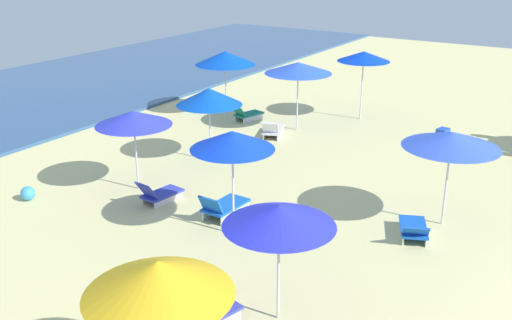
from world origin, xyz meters
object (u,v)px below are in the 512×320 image
object	(u,v)px
umbrella_1	(298,68)
umbrella_5	(279,215)
umbrella_7	(209,97)
lounge_chair_9_0	(223,207)
lounge_chair_4_0	(159,194)
beach_ball_1	(28,193)
lounge_chair_1_0	(273,130)
lounge_chair_3_0	(414,229)
umbrella_3	(451,140)
umbrella_4	(133,118)
umbrella_9	(232,140)
lounge_chair_5_1	(206,315)
lounge_chair_5_0	(193,292)
umbrella_6	(158,278)
umbrella_8	(225,58)
lounge_chair_8_0	(247,114)
umbrella_2	(364,56)

from	to	relation	value
umbrella_1	umbrella_5	world-z (taller)	umbrella_1
umbrella_7	lounge_chair_9_0	size ratio (longest dim) A/B	1.68
lounge_chair_4_0	beach_ball_1	world-z (taller)	lounge_chair_4_0
lounge_chair_1_0	lounge_chair_3_0	world-z (taller)	lounge_chair_1_0
umbrella_3	umbrella_4	world-z (taller)	umbrella_3
umbrella_9	beach_ball_1	distance (m)	6.35
umbrella_3	lounge_chair_5_1	bearing A→B (deg)	160.29
umbrella_9	beach_ball_1	xyz separation A→B (m)	(-1.34, 5.81, -2.16)
lounge_chair_1_0	umbrella_4	size ratio (longest dim) A/B	0.72
lounge_chair_1_0	lounge_chair_3_0	xyz separation A→B (m)	(-4.93, -6.82, -0.02)
lounge_chair_5_0	lounge_chair_9_0	distance (m)	3.97
lounge_chair_3_0	umbrella_7	distance (m)	7.69
umbrella_6	umbrella_8	xyz separation A→B (m)	(13.89, 8.67, -0.02)
umbrella_6	lounge_chair_4_0	bearing A→B (deg)	41.76
lounge_chair_5_0	umbrella_7	world-z (taller)	umbrella_7
lounge_chair_1_0	lounge_chair_5_0	size ratio (longest dim) A/B	1.06
lounge_chair_8_0	umbrella_9	distance (m)	9.88
umbrella_8	lounge_chair_4_0	bearing A→B (deg)	-156.66
umbrella_3	umbrella_5	world-z (taller)	umbrella_3
lounge_chair_5_0	umbrella_4	bearing A→B (deg)	-23.64
umbrella_1	beach_ball_1	world-z (taller)	umbrella_1
lounge_chair_4_0	beach_ball_1	xyz separation A→B (m)	(-1.79, 3.08, -0.05)
lounge_chair_5_1	umbrella_8	bearing A→B (deg)	-41.51
umbrella_3	umbrella_8	xyz separation A→B (m)	(5.34, 10.28, 0.07)
beach_ball_1	umbrella_4	bearing A→B (deg)	-41.58
umbrella_9	lounge_chair_9_0	distance (m)	2.30
umbrella_4	umbrella_7	xyz separation A→B (m)	(3.02, -0.32, 0.00)
lounge_chair_1_0	lounge_chair_5_0	bearing A→B (deg)	91.70
lounge_chair_5_0	umbrella_8	xyz separation A→B (m)	(11.46, 7.28, 1.98)
lounge_chair_4_0	lounge_chair_8_0	distance (m)	8.12
lounge_chair_9_0	lounge_chair_8_0	bearing A→B (deg)	-58.46
lounge_chair_8_0	beach_ball_1	bearing A→B (deg)	99.76
lounge_chair_4_0	umbrella_5	world-z (taller)	umbrella_5
umbrella_3	umbrella_7	size ratio (longest dim) A/B	1.02
umbrella_1	umbrella_3	bearing A→B (deg)	-126.21
umbrella_9	lounge_chair_9_0	world-z (taller)	umbrella_9
umbrella_5	lounge_chair_8_0	xyz separation A→B (m)	(10.64, 7.65, -1.86)
umbrella_4	umbrella_8	size ratio (longest dim) A/B	0.89
lounge_chair_8_0	umbrella_9	size ratio (longest dim) A/B	0.52
umbrella_5	lounge_chair_5_1	world-z (taller)	umbrella_5
umbrella_3	umbrella_9	world-z (taller)	umbrella_9
lounge_chair_1_0	umbrella_6	distance (m)	13.70
umbrella_1	umbrella_8	world-z (taller)	umbrella_8
umbrella_1	umbrella_6	world-z (taller)	umbrella_6
beach_ball_1	umbrella_6	bearing A→B (deg)	-115.87
umbrella_3	umbrella_9	bearing A→B (deg)	128.38
umbrella_2	lounge_chair_8_0	world-z (taller)	umbrella_2
lounge_chair_5_1	umbrella_3	bearing A→B (deg)	-94.86
umbrella_5	beach_ball_1	size ratio (longest dim) A/B	5.94
umbrella_5	umbrella_8	world-z (taller)	umbrella_8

